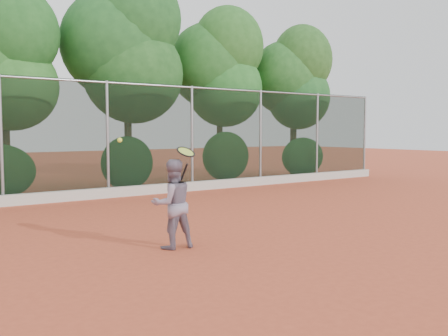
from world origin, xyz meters
TOP-DOWN VIEW (x-y plane):
  - ground at (0.00, 0.00)m, footprint 80.00×80.00m
  - concrete_curb at (0.00, 6.82)m, footprint 24.00×0.20m
  - tennis_player at (-1.73, 0.11)m, footprint 0.80×0.66m
  - chainlink_fence at (-0.00, 7.00)m, footprint 24.09×0.09m
  - foliage_backdrop at (-0.55, 8.98)m, footprint 23.70×3.63m
  - tennis_racket at (-1.53, -0.00)m, footprint 0.37×0.34m
  - tennis_ball_in_flight at (-2.90, -0.39)m, footprint 0.07×0.07m

SIDE VIEW (x-z plane):
  - ground at x=0.00m, z-range 0.00..0.00m
  - concrete_curb at x=0.00m, z-range 0.00..0.30m
  - tennis_player at x=-1.73m, z-range 0.00..1.53m
  - tennis_racket at x=-1.53m, z-range 1.32..1.91m
  - chainlink_fence at x=0.00m, z-range 0.11..3.61m
  - tennis_ball_in_flight at x=-2.90m, z-range 1.84..1.91m
  - foliage_backdrop at x=-0.55m, z-range 0.63..8.18m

